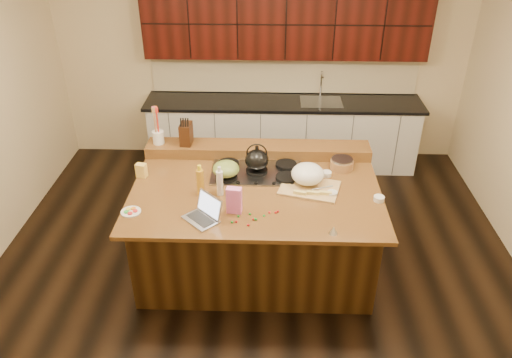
{
  "coord_description": "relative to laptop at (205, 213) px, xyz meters",
  "views": [
    {
      "loc": [
        0.13,
        -4.07,
        3.49
      ],
      "look_at": [
        0.0,
        0.05,
        1.0
      ],
      "focal_mm": 35.0,
      "sensor_mm": 36.0,
      "label": 1
    }
  ],
  "objects": [
    {
      "name": "utensil_crock",
      "position": [
        -0.64,
        1.2,
        0.13
      ],
      "size": [
        0.12,
        0.12,
        0.14
      ],
      "primitive_type": "cylinder",
      "rotation": [
        0.0,
        0.0,
        -0.04
      ],
      "color": "white",
      "rests_on": "back_ledge"
    },
    {
      "name": "laptop",
      "position": [
        0.0,
        0.0,
        0.0
      ],
      "size": [
        0.39,
        0.39,
        0.21
      ],
      "rotation": [
        0.0,
        0.0,
        -0.79
      ],
      "color": "#B7B7BC",
      "rests_on": "island"
    },
    {
      "name": "green_bowl",
      "position": [
        0.13,
        0.67,
        0.06
      ],
      "size": [
        0.29,
        0.29,
        0.15
      ],
      "primitive_type": "ellipsoid",
      "rotation": [
        0.0,
        0.0,
        0.1
      ],
      "color": "olive",
      "rests_on": "cooktop"
    },
    {
      "name": "back_counter",
      "position": [
        0.73,
        2.73,
        0.01
      ],
      "size": [
        3.7,
        0.66,
        2.4
      ],
      "color": "silver",
      "rests_on": "ground"
    },
    {
      "name": "ramekin_c",
      "position": [
        1.14,
        0.77,
        -0.03
      ],
      "size": [
        0.11,
        0.11,
        0.04
      ],
      "primitive_type": "cylinder",
      "rotation": [
        0.0,
        0.0,
        0.07
      ],
      "color": "white",
      "rests_on": "island"
    },
    {
      "name": "wooden_tray",
      "position": [
        0.94,
        0.57,
        0.04
      ],
      "size": [
        0.63,
        0.53,
        0.22
      ],
      "rotation": [
        0.0,
        0.0,
        -0.27
      ],
      "color": "tan",
      "rests_on": "island"
    },
    {
      "name": "gumdrop_1",
      "position": [
        0.24,
        -0.07,
        -0.05
      ],
      "size": [
        0.02,
        0.02,
        0.02
      ],
      "primitive_type": "ellipsoid",
      "color": "#198C26",
      "rests_on": "island"
    },
    {
      "name": "gumdrop_5",
      "position": [
        0.52,
        0.04,
        -0.05
      ],
      "size": [
        0.02,
        0.02,
        0.02
      ],
      "primitive_type": "ellipsoid",
      "color": "#198C26",
      "rests_on": "island"
    },
    {
      "name": "gumdrop_8",
      "position": [
        0.39,
        -0.1,
        -0.05
      ],
      "size": [
        0.02,
        0.02,
        0.02
      ],
      "primitive_type": "ellipsoid",
      "color": "red",
      "rests_on": "island"
    },
    {
      "name": "knife_block",
      "position": [
        -0.33,
        1.2,
        0.18
      ],
      "size": [
        0.13,
        0.2,
        0.23
      ],
      "primitive_type": "cube",
      "rotation": [
        0.0,
        0.0,
        -0.05
      ],
      "color": "black",
      "rests_on": "back_ledge"
    },
    {
      "name": "strainer_bowl",
      "position": [
        1.3,
        0.93,
        -0.01
      ],
      "size": [
        0.26,
        0.26,
        0.09
      ],
      "primitive_type": "cylinder",
      "rotation": [
        0.0,
        0.0,
        0.09
      ],
      "color": "#996B3F",
      "rests_on": "island"
    },
    {
      "name": "gumdrop_3",
      "position": [
        0.44,
        -0.01,
        -0.05
      ],
      "size": [
        0.02,
        0.02,
        0.02
      ],
      "primitive_type": "ellipsoid",
      "color": "#198C26",
      "rests_on": "island"
    },
    {
      "name": "gumdrop_2",
      "position": [
        0.28,
        -0.06,
        -0.05
      ],
      "size": [
        0.02,
        0.02,
        0.02
      ],
      "primitive_type": "ellipsoid",
      "color": "red",
      "rests_on": "island"
    },
    {
      "name": "gumdrop_6",
      "position": [
        0.62,
        0.09,
        -0.05
      ],
      "size": [
        0.02,
        0.02,
        0.02
      ],
      "primitive_type": "ellipsoid",
      "color": "red",
      "rests_on": "island"
    },
    {
      "name": "gumdrop_12",
      "position": [
        0.43,
        -0.02,
        -0.05
      ],
      "size": [
        0.02,
        0.02,
        0.02
      ],
      "primitive_type": "ellipsoid",
      "color": "red",
      "rests_on": "island"
    },
    {
      "name": "kettle",
      "position": [
        0.43,
        0.8,
        0.1
      ],
      "size": [
        0.31,
        0.31,
        0.21
      ],
      "primitive_type": "ellipsoid",
      "rotation": [
        0.0,
        0.0,
        -0.38
      ],
      "color": "black",
      "rests_on": "cooktop"
    },
    {
      "name": "gumdrop_7",
      "position": [
        0.29,
        0.03,
        -0.05
      ],
      "size": [
        0.02,
        0.02,
        0.02
      ],
      "primitive_type": "ellipsoid",
      "color": "#198C26",
      "rests_on": "island"
    },
    {
      "name": "gumdrop_0",
      "position": [
        0.64,
        0.11,
        -0.05
      ],
      "size": [
        0.02,
        0.02,
        0.02
      ],
      "primitive_type": "ellipsoid",
      "color": "red",
      "rests_on": "island"
    },
    {
      "name": "ramekin_a",
      "position": [
        1.58,
        0.33,
        -0.03
      ],
      "size": [
        0.1,
        0.1,
        0.04
      ],
      "primitive_type": "cylinder",
      "rotation": [
        0.0,
        0.0,
        -0.03
      ],
      "color": "white",
      "rests_on": "island"
    },
    {
      "name": "island",
      "position": [
        0.43,
        0.5,
        -0.51
      ],
      "size": [
        2.4,
        1.6,
        0.92
      ],
      "color": "black",
      "rests_on": "ground"
    },
    {
      "name": "package_box",
      "position": [
        -0.72,
        0.69,
        0.01
      ],
      "size": [
        0.12,
        0.09,
        0.14
      ],
      "primitive_type": "cube",
      "rotation": [
        0.0,
        0.0,
        -0.25
      ],
      "color": "#F8CC57",
      "rests_on": "island"
    },
    {
      "name": "vinegar_bottle",
      "position": [
        0.1,
        0.39,
        0.07
      ],
      "size": [
        0.08,
        0.08,
        0.25
      ],
      "primitive_type": "cylinder",
      "rotation": [
        0.0,
        0.0,
        0.22
      ],
      "color": "silver",
      "rests_on": "island"
    },
    {
      "name": "kitchen_timer",
      "position": [
        1.11,
        -0.18,
        -0.02
      ],
      "size": [
        0.09,
        0.09,
        0.07
      ],
      "primitive_type": "cone",
      "rotation": [
        0.0,
        0.0,
        -0.15
      ],
      "color": "silver",
      "rests_on": "island"
    },
    {
      "name": "candy_plate",
      "position": [
        -0.68,
        0.07,
        -0.05
      ],
      "size": [
        0.21,
        0.21,
        0.01
      ],
      "primitive_type": "cylinder",
      "rotation": [
        0.0,
        0.0,
        -0.22
      ],
      "color": "white",
      "rests_on": "island"
    },
    {
      "name": "gumdrop_4",
      "position": [
        0.57,
        0.09,
        -0.05
      ],
      "size": [
        0.02,
        0.02,
        0.02
      ],
      "primitive_type": "ellipsoid",
      "color": "red",
      "rests_on": "island"
    },
    {
      "name": "room",
      "position": [
        0.43,
        0.5,
        0.37
      ],
      "size": [
        5.52,
        5.02,
        2.72
      ],
      "color": "black",
      "rests_on": "ground"
    },
    {
      "name": "oil_bottle",
      "position": [
        -0.08,
        0.38,
        0.08
      ],
      "size": [
        0.09,
        0.09,
        0.27
      ],
      "primitive_type": "cylinder",
      "rotation": [
        0.0,
        0.0,
        -0.36
      ],
      "color": "#BB8521",
      "rests_on": "island"
    },
    {
      "name": "back_ledge",
      "position": [
        0.43,
        1.2,
        0.0
      ],
      "size": [
        2.4,
        0.3,
        0.12
      ],
      "primitive_type": "cube",
      "color": "black",
      "rests_on": "island"
    },
    {
      "name": "cooktop",
      "position": [
        0.43,
        0.8,
        -0.04
      ],
      "size": [
        0.92,
        0.52,
        0.05
      ],
      "color": "gray",
      "rests_on": "island"
    },
    {
      "name": "gumdrop_11",
      "position": [
        0.39,
        0.06,
        -0.05
      ],
      "size": [
        0.02,
        0.02,
        0.02
      ],
      "primitive_type": "ellipsoid",
      "color": "#198C26",
      "rests_on": "island"
    },
    {
      "name": "gumdrop_9",
      "position": [
        0.45,
        -0.02,
        -0.05
      ],
      "size": [
        0.02,
        0.02,
        0.02
      ],
      "primitive_type": "ellipsoid",
      "color": "#198C26",
      "rests_on": "island"
    },
    {
      "name": "pink_bag",
      "position": [
        0.25,
        0.11,
        0.07
      ],
      "size": [
        0.14,
        0.09,
        0.25
      ],
      "primitive_type": "cube",
      "rotation": [
        0.0,
        0.0,
        -0.13
      ],
      "color": "#F272CB",
      "rests_on": "island"
    },
    {
      "name": "gumdrop_10",
      "position": [
        0.39,
        -0.1,
        -0.05
      ],
      "size": [
        0.02,
        0.02,
        0.02
      ],
      "primitive_type": "ellipsoid",
      "color": "red",
      "rests_on": "island"
    },
    {
      "name": "ramekin_b",
      "position": [
        1.16,
        0.4,
        -0.03
      ],
      "size": [
        0.11,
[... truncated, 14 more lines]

